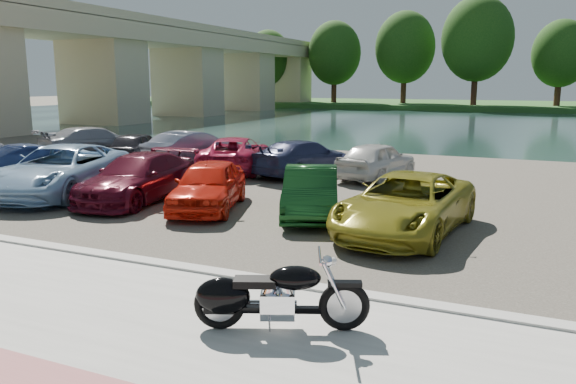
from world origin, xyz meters
name	(u,v)px	position (x,y,z in m)	size (l,w,h in m)	color
ground	(190,333)	(0.00, 0.00, 0.00)	(200.00, 200.00, 0.00)	#595447
promenade	(143,363)	(0.00, -1.00, 0.05)	(60.00, 6.00, 0.10)	#A3A299
kerb	(257,281)	(0.00, 2.00, 0.07)	(60.00, 0.30, 0.14)	#A3A299
parking_lot	(388,190)	(0.00, 11.00, 0.02)	(60.00, 18.00, 0.04)	#3F3B33
river	(479,125)	(0.00, 40.00, 0.00)	(120.00, 40.00, 0.00)	#192E2C
far_bank	(503,106)	(0.00, 72.00, 0.30)	(120.00, 24.00, 0.60)	#224D1B
bridge	(181,59)	(-28.00, 41.02, 5.52)	(7.00, 56.00, 8.55)	tan
far_trees	(546,44)	(4.36, 65.79, 7.49)	(70.25, 10.68, 12.52)	#3C1F16
motorcycle	(265,296)	(0.98, 0.32, 0.56)	(2.22, 1.13, 1.05)	black
car_1	(13,167)	(-11.00, 6.63, 0.69)	(1.37, 3.93, 1.30)	#141F41
car_2	(61,171)	(-8.60, 6.25, 0.77)	(2.43, 5.26, 1.46)	#90B1D1
car_3	(138,178)	(-6.02, 6.52, 0.69)	(1.82, 4.49, 1.30)	#4C0A1B
car_4	(208,185)	(-3.65, 6.40, 0.68)	(1.52, 3.79, 1.29)	red
car_5	(311,192)	(-0.92, 6.78, 0.65)	(1.29, 3.69, 1.22)	#103D16
car_6	(406,204)	(1.59, 6.11, 0.69)	(2.17, 4.71, 1.31)	olive
car_7	(96,143)	(-13.40, 12.92, 0.73)	(1.94, 4.77, 1.38)	gray
car_8	(137,147)	(-10.87, 12.58, 0.68)	(1.52, 3.78, 1.29)	black
car_9	(193,148)	(-8.35, 12.85, 0.73)	(1.46, 4.19, 1.38)	slate
car_10	(235,154)	(-6.17, 12.38, 0.68)	(2.12, 4.60, 1.28)	#AC1C40
car_11	(304,158)	(-3.44, 12.48, 0.67)	(1.76, 4.34, 1.26)	#282D4E
car_12	(377,160)	(-0.87, 12.83, 0.68)	(1.52, 3.78, 1.29)	silver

